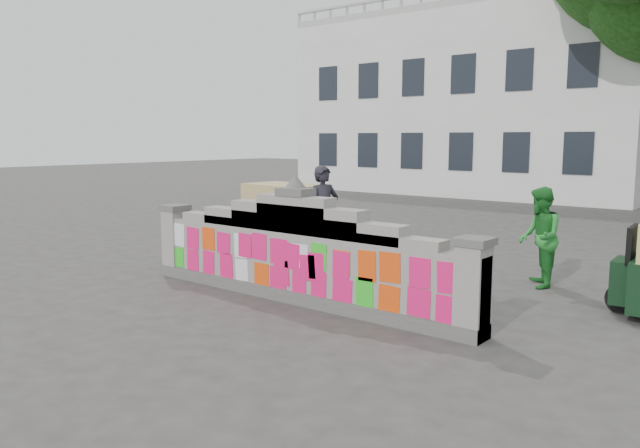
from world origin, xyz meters
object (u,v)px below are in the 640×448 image
object	(u,v)px
cyclist_rider	(324,226)
rickshaw_left	(287,213)
cyclist_bike	(324,244)
pedestrian	(540,237)

from	to	relation	value
cyclist_rider	rickshaw_left	world-z (taller)	cyclist_rider
cyclist_rider	rickshaw_left	distance (m)	3.42
cyclist_bike	pedestrian	world-z (taller)	pedestrian
pedestrian	cyclist_bike	bearing A→B (deg)	-97.24
cyclist_rider	rickshaw_left	size ratio (longest dim) A/B	0.67
cyclist_bike	pedestrian	size ratio (longest dim) A/B	1.16
cyclist_bike	rickshaw_left	size ratio (longest dim) A/B	0.76
cyclist_rider	rickshaw_left	xyz separation A→B (m)	(-2.78, 1.99, -0.15)
cyclist_bike	cyclist_rider	bearing A→B (deg)	15.37
cyclist_bike	cyclist_rider	size ratio (longest dim) A/B	1.12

